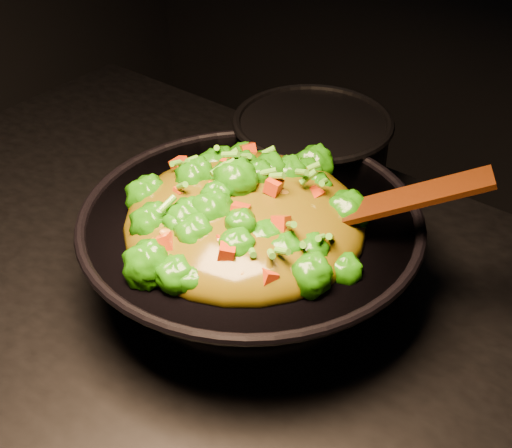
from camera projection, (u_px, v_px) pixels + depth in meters
The scene contains 4 objects.
wok at pixel (251, 254), 0.85m from camera, with size 0.39×0.39×0.11m, color black, non-canonical shape.
stir_fry at pixel (245, 191), 0.77m from camera, with size 0.27×0.27×0.09m, color #1F6E07, non-canonical shape.
spatula at pixel (375, 206), 0.76m from camera, with size 0.25×0.04×0.01m, color #3D1E09.
back_pot at pixel (311, 156), 1.01m from camera, with size 0.21×0.21×0.12m, color black.
Camera 1 is at (0.45, -0.41, 1.49)m, focal length 50.00 mm.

